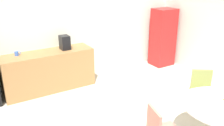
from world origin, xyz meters
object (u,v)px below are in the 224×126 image
object	(u,v)px
coffee_maker	(65,42)
mug_white	(17,54)
locker_cabinet	(163,37)
round_table	(222,112)
chair_olive	(202,87)

from	to	relation	value
coffee_maker	mug_white	bearing A→B (deg)	174.71
locker_cabinet	round_table	world-z (taller)	locker_cabinet
locker_cabinet	coffee_maker	bearing A→B (deg)	178.02
locker_cabinet	round_table	size ratio (longest dim) A/B	1.35
round_table	mug_white	bearing A→B (deg)	123.32
chair_olive	mug_white	size ratio (longest dim) A/B	6.43
round_table	chair_olive	xyz separation A→B (m)	(0.59, 0.84, -0.09)
locker_cabinet	chair_olive	bearing A→B (deg)	-115.71
round_table	locker_cabinet	bearing A→B (deg)	61.68
coffee_maker	locker_cabinet	bearing A→B (deg)	-1.98
round_table	chair_olive	size ratio (longest dim) A/B	1.45
chair_olive	coffee_maker	bearing A→B (deg)	125.82
chair_olive	locker_cabinet	bearing A→B (deg)	64.29
locker_cabinet	chair_olive	xyz separation A→B (m)	(-1.13, -2.35, -0.29)
round_table	chair_olive	world-z (taller)	chair_olive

